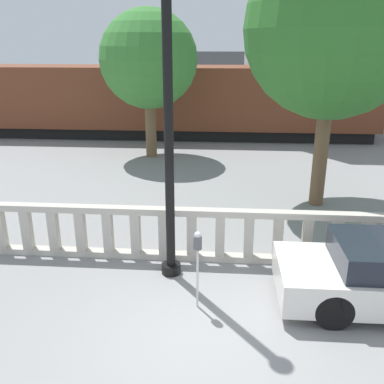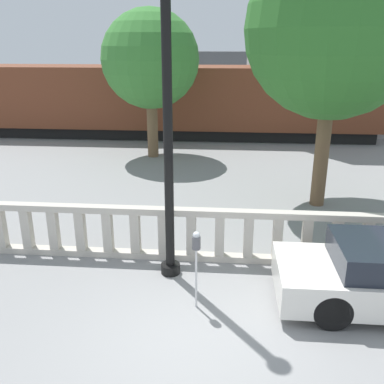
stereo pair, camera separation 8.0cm
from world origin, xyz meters
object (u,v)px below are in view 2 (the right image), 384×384
tree_left (150,60)px  tree_right (335,30)px  train_near (128,100)px  parking_meter (196,249)px  lamppost (167,97)px  train_far (271,74)px

tree_left → tree_right: size_ratio=0.81×
train_near → tree_right: size_ratio=3.44×
tree_left → parking_meter: bearing=-76.2°
lamppost → train_near: size_ratio=0.28×
train_near → train_far: bearing=61.7°
parking_meter → train_far: size_ratio=0.07×
lamppost → train_far: size_ratio=0.34×
train_far → tree_right: (-0.77, -24.96, 2.86)m
train_near → train_far: 17.88m
parking_meter → train_near: train_near is taller
tree_right → train_far: bearing=88.2°
train_far → tree_left: (-6.55, -19.84, 1.89)m
lamppost → tree_left: size_ratio=1.21×
tree_left → lamppost: bearing=-78.1°
lamppost → tree_left: 9.64m
lamppost → train_near: (-3.91, 13.54, -1.82)m
lamppost → tree_left: bearing=101.9°
parking_meter → tree_left: (-2.60, 10.59, 2.71)m
tree_left → tree_right: 7.77m
train_far → tree_right: 25.13m
parking_meter → tree_right: bearing=59.9°
train_near → tree_left: bearing=-64.8°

